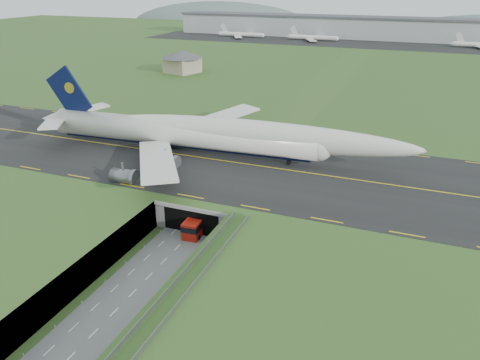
% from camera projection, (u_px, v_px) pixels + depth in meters
% --- Properties ---
extents(ground, '(900.00, 900.00, 0.00)m').
position_uv_depth(ground, '(172.00, 254.00, 86.71)').
color(ground, '#2A5020').
rests_on(ground, ground).
extents(airfield_deck, '(800.00, 800.00, 6.00)m').
position_uv_depth(airfield_deck, '(171.00, 240.00, 85.52)').
color(airfield_deck, gray).
rests_on(airfield_deck, ground).
extents(trench_road, '(12.00, 75.00, 0.20)m').
position_uv_depth(trench_road, '(151.00, 275.00, 80.27)').
color(trench_road, slate).
rests_on(trench_road, ground).
extents(taxiway, '(800.00, 44.00, 0.18)m').
position_uv_depth(taxiway, '(238.00, 163.00, 112.46)').
color(taxiway, black).
rests_on(taxiway, airfield_deck).
extents(tunnel_portal, '(17.00, 22.30, 6.00)m').
position_uv_depth(tunnel_portal, '(210.00, 201.00, 99.66)').
color(tunnel_portal, gray).
rests_on(tunnel_portal, ground).
extents(guideway, '(3.00, 53.00, 7.05)m').
position_uv_depth(guideway, '(172.00, 306.00, 64.58)').
color(guideway, '#A8A8A3').
rests_on(guideway, ground).
extents(jumbo_jet, '(100.13, 63.31, 20.98)m').
position_uv_depth(jumbo_jet, '(206.00, 134.00, 115.11)').
color(jumbo_jet, silver).
rests_on(jumbo_jet, ground).
extents(shuttle_tram, '(3.73, 8.81, 3.50)m').
position_uv_depth(shuttle_tram, '(197.00, 224.00, 93.31)').
color(shuttle_tram, '#B3190B').
rests_on(shuttle_tram, ground).
extents(service_building, '(23.81, 23.81, 10.42)m').
position_uv_depth(service_building, '(182.00, 59.00, 217.43)').
color(service_building, tan).
rests_on(service_building, ground).
extents(cargo_terminal, '(320.00, 67.00, 15.60)m').
position_uv_depth(cargo_terminal, '(375.00, 28.00, 336.82)').
color(cargo_terminal, '#B2B2B2').
rests_on(cargo_terminal, ground).
extents(distant_hills, '(700.00, 91.00, 60.00)m').
position_uv_depth(distant_hills, '(461.00, 38.00, 433.67)').
color(distant_hills, slate).
rests_on(distant_hills, ground).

